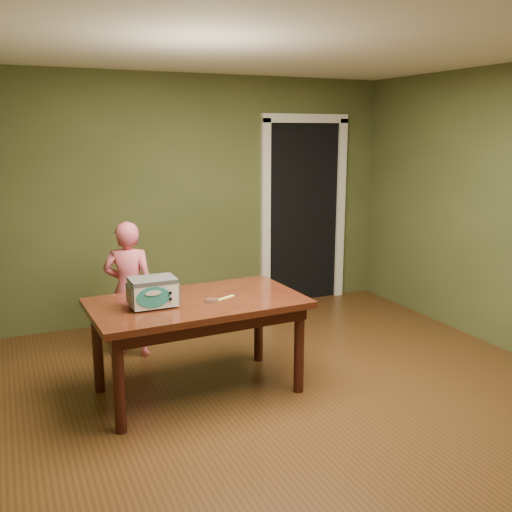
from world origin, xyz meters
name	(u,v)px	position (x,y,z in m)	size (l,w,h in m)	color
floor	(308,407)	(0.00, 0.00, 0.00)	(5.00, 5.00, 0.00)	#513117
room_shell	(313,176)	(0.00, 0.00, 1.71)	(4.52, 5.02, 2.61)	#4F552D
doorway	(292,210)	(1.30, 2.78, 1.06)	(1.10, 0.66, 2.25)	black
dining_table	(197,312)	(-0.65, 0.59, 0.65)	(1.64, 0.97, 0.75)	#37150C
toy_oven	(153,291)	(-1.00, 0.56, 0.87)	(0.35, 0.24, 0.22)	#4C4F54
baking_pan	(212,300)	(-0.57, 0.50, 0.76)	(0.10, 0.10, 0.02)	silver
spatula	(225,298)	(-0.44, 0.54, 0.75)	(0.18, 0.03, 0.01)	#FEEC6E
child	(129,289)	(-0.97, 1.56, 0.62)	(0.45, 0.30, 1.24)	#ED617B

